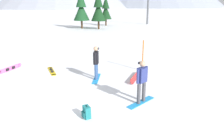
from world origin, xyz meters
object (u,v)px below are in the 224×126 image
trail_marker_pole (143,56)px  pine_tree_leaning (106,9)px  loose_snowboard_near_right (52,71)px  pine_tree_slender (98,8)px  loose_snowboard_far_spare (10,69)px  backpack_teal (86,112)px  pine_tree_twin (81,8)px  loose_snowboard_near_left (136,76)px  snowboarder_midground (96,62)px  snowboarder_foreground (142,81)px

trail_marker_pole → pine_tree_leaning: 26.55m
loose_snowboard_near_right → pine_tree_slender: bearing=76.0°
loose_snowboard_far_spare → backpack_teal: bearing=-55.0°
loose_snowboard_near_right → pine_tree_leaning: pine_tree_leaning is taller
loose_snowboard_far_spare → pine_tree_slender: size_ratio=0.27×
pine_tree_twin → loose_snowboard_far_spare: bearing=-103.2°
loose_snowboard_near_left → trail_marker_pole: size_ratio=0.92×
snowboarder_midground → loose_snowboard_near_left: snowboarder_midground is taller
snowboarder_foreground → backpack_teal: size_ratio=3.77×
loose_snowboard_far_spare → loose_snowboard_near_left: 7.53m
loose_snowboard_near_right → loose_snowboard_near_left: (4.60, -2.07, 0.11)m
pine_tree_twin → loose_snowboard_near_right: bearing=-96.6°
loose_snowboard_far_spare → trail_marker_pole: bearing=-9.7°
loose_snowboard_near_right → trail_marker_pole: size_ratio=0.96×
snowboarder_midground → pine_tree_slender: 22.39m
loose_snowboard_near_right → snowboarder_foreground: bearing=-49.7°
loose_snowboard_far_spare → loose_snowboard_near_left: bearing=-20.3°
snowboarder_midground → trail_marker_pole: (2.86, 0.90, -0.01)m
snowboarder_midground → trail_marker_pole: 3.00m
loose_snowboard_far_spare → loose_snowboard_near_right: size_ratio=0.88×
snowboarder_foreground → loose_snowboard_near_left: size_ratio=1.04×
loose_snowboard_near_left → pine_tree_leaning: size_ratio=0.32×
loose_snowboard_near_left → pine_tree_twin: size_ratio=0.29×
loose_snowboard_far_spare → pine_tree_twin: bearing=76.8°
loose_snowboard_far_spare → pine_tree_leaning: 26.96m
loose_snowboard_near_right → pine_tree_slender: size_ratio=0.31×
backpack_teal → trail_marker_pole: trail_marker_pole is taller
loose_snowboard_near_right → pine_tree_twin: bearing=83.4°
backpack_teal → trail_marker_pole: (3.60, 4.71, 0.71)m
snowboarder_foreground → snowboarder_midground: (-1.52, 3.05, -0.01)m
loose_snowboard_near_left → pine_tree_leaning: 27.93m
loose_snowboard_near_right → trail_marker_pole: trail_marker_pole is taller
snowboarder_foreground → pine_tree_slender: bearing=87.6°
trail_marker_pole → pine_tree_twin: pine_tree_twin is taller
pine_tree_leaning → pine_tree_twin: 5.92m
loose_snowboard_far_spare → backpack_teal: size_ratio=3.34×
pine_tree_twin → snowboarder_foreground: bearing=-86.7°
backpack_teal → pine_tree_leaning: bearing=80.4°
loose_snowboard_near_right → backpack_teal: size_ratio=3.80×
snowboarder_foreground → trail_marker_pole: trail_marker_pole is taller
snowboarder_midground → loose_snowboard_far_spare: 5.52m
loose_snowboard_far_spare → pine_tree_leaning: (9.50, 25.08, 2.76)m
snowboarder_foreground → snowboarder_midground: 3.40m
snowboarder_foreground → pine_tree_leaning: bearing=84.4°
loose_snowboard_far_spare → pine_tree_slender: pine_tree_slender is taller
pine_tree_leaning → pine_tree_slender: pine_tree_slender is taller
trail_marker_pole → pine_tree_slender: (-0.28, 21.22, 2.27)m
snowboarder_midground → pine_tree_slender: (2.59, 22.12, 2.26)m
snowboarder_foreground → pine_tree_leaning: size_ratio=0.33×
snowboarder_foreground → loose_snowboard_far_spare: 8.42m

